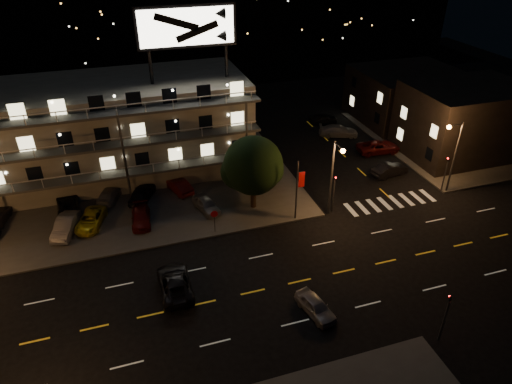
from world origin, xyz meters
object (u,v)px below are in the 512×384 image
object	(u,v)px
tree	(253,167)
lot_car_4	(206,204)
lot_car_7	(110,194)
road_car_east	(315,306)
lot_car_2	(91,220)
side_car_0	(390,170)
road_car_west	(175,283)

from	to	relation	value
tree	lot_car_4	world-z (taller)	tree
lot_car_4	lot_car_7	bearing A→B (deg)	135.55
lot_car_4	road_car_east	distance (m)	16.64
lot_car_2	road_car_east	size ratio (longest dim) A/B	1.18
tree	side_car_0	size ratio (longest dim) A/B	1.74
lot_car_2	side_car_0	bearing A→B (deg)	18.12
tree	road_car_west	distance (m)	13.99
lot_car_4	road_car_east	xyz separation A→B (m)	(4.75, -15.94, -0.17)
lot_car_7	road_car_east	bearing A→B (deg)	146.78
lot_car_7	road_car_east	distance (m)	25.13
side_car_0	road_car_west	bearing A→B (deg)	103.12
road_car_east	road_car_west	distance (m)	11.07
lot_car_2	lot_car_7	size ratio (longest dim) A/B	0.99
lot_car_4	side_car_0	world-z (taller)	lot_car_4
side_car_0	road_car_east	world-z (taller)	side_car_0
tree	lot_car_7	world-z (taller)	tree
side_car_0	road_car_east	distance (m)	23.81
tree	lot_car_2	bearing A→B (deg)	174.41
lot_car_2	lot_car_7	world-z (taller)	lot_car_7
lot_car_2	side_car_0	size ratio (longest dim) A/B	1.03
tree	lot_car_7	distance (m)	15.35
lot_car_4	road_car_east	world-z (taller)	lot_car_4
lot_car_2	road_car_west	world-z (taller)	road_car_west
lot_car_2	road_car_east	xyz separation A→B (m)	(15.78, -16.70, -0.13)
lot_car_7	road_car_west	size ratio (longest dim) A/B	0.85
side_car_0	lot_car_4	bearing A→B (deg)	82.44
road_car_east	road_car_west	size ratio (longest dim) A/B	0.71
side_car_0	road_car_west	world-z (taller)	road_car_west
lot_car_7	side_car_0	size ratio (longest dim) A/B	1.03
tree	lot_car_2	distance (m)	16.21
lot_car_2	road_car_west	bearing A→B (deg)	-42.87
lot_car_7	side_car_0	world-z (taller)	lot_car_7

